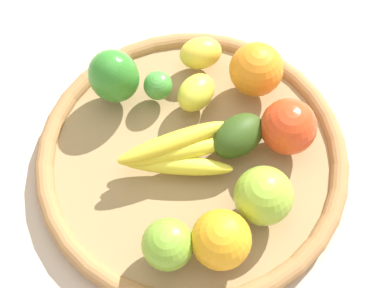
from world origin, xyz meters
name	(u,v)px	position (x,y,z in m)	size (l,w,h in m)	color
ground_plane	(192,162)	(0.00, 0.00, 0.00)	(2.40, 2.40, 0.00)	#C2AD98
basket	(192,157)	(0.00, 0.00, 0.02)	(0.45, 0.45, 0.04)	#997C51
apple_1	(168,244)	(-0.15, -0.04, 0.07)	(0.07, 0.07, 0.07)	#79AA31
banana_bunch	(175,153)	(-0.03, 0.01, 0.06)	(0.14, 0.16, 0.05)	yellow
orange_1	(256,69)	(0.14, -0.03, 0.07)	(0.08, 0.08, 0.08)	orange
apple_0	(288,127)	(0.08, -0.11, 0.07)	(0.08, 0.08, 0.08)	red
lemon_1	(196,93)	(0.08, 0.03, 0.06)	(0.06, 0.05, 0.05)	yellow
orange_0	(221,240)	(-0.11, -0.10, 0.07)	(0.08, 0.08, 0.08)	orange
bell_pepper	(114,76)	(0.04, 0.15, 0.08)	(0.08, 0.07, 0.09)	#32822A
apple_2	(264,196)	(-0.03, -0.12, 0.07)	(0.08, 0.08, 0.08)	#91B935
avocado	(238,136)	(0.04, -0.05, 0.06)	(0.08, 0.06, 0.06)	#2F4A17
lime_0	(158,85)	(0.06, 0.09, 0.06)	(0.04, 0.04, 0.04)	#459439
lemon_0	(201,53)	(0.15, 0.06, 0.06)	(0.07, 0.05, 0.05)	yellow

